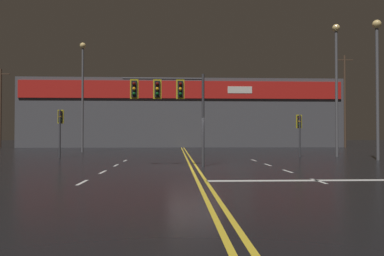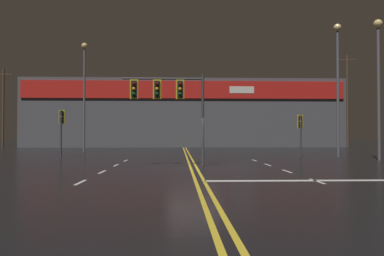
{
  "view_description": "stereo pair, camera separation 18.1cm",
  "coord_description": "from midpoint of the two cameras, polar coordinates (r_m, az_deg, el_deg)",
  "views": [
    {
      "loc": [
        -0.92,
        -18.23,
        1.61
      ],
      "look_at": [
        0.0,
        2.44,
        2.0
      ],
      "focal_mm": 35.0,
      "sensor_mm": 36.0,
      "label": 1
    },
    {
      "loc": [
        -0.74,
        -18.24,
        1.61
      ],
      "look_at": [
        0.0,
        2.44,
        2.0
      ],
      "focal_mm": 35.0,
      "sensor_mm": 36.0,
      "label": 2
    }
  ],
  "objects": [
    {
      "name": "ground_plane",
      "position": [
        18.33,
        0.06,
        -6.12
      ],
      "size": [
        200.0,
        200.0,
        0.0
      ],
      "primitive_type": "plane",
      "color": "black"
    },
    {
      "name": "road_markings",
      "position": [
        17.52,
        2.4,
        -6.34
      ],
      "size": [
        12.1,
        60.0,
        0.01
      ],
      "color": "gold",
      "rests_on": "ground"
    },
    {
      "name": "traffic_signal_median",
      "position": [
        19.17,
        -4.06,
        5.1
      ],
      "size": [
        4.16,
        0.36,
        4.74
      ],
      "color": "#38383D",
      "rests_on": "ground"
    },
    {
      "name": "traffic_signal_corner_northeast",
      "position": [
        28.41,
        15.85,
        0.29
      ],
      "size": [
        0.42,
        0.36,
        3.1
      ],
      "color": "#38383D",
      "rests_on": "ground"
    },
    {
      "name": "traffic_signal_corner_northwest",
      "position": [
        28.43,
        -19.6,
        0.81
      ],
      "size": [
        0.42,
        0.36,
        3.43
      ],
      "color": "#38383D",
      "rests_on": "ground"
    },
    {
      "name": "streetlight_near_left",
      "position": [
        30.22,
        20.98,
        7.91
      ],
      "size": [
        0.56,
        0.56,
        9.93
      ],
      "color": "#59595E",
      "rests_on": "ground"
    },
    {
      "name": "streetlight_near_right",
      "position": [
        36.89,
        -16.46,
        6.59
      ],
      "size": [
        0.56,
        0.56,
        10.32
      ],
      "color": "#59595E",
      "rests_on": "ground"
    },
    {
      "name": "streetlight_far_left",
      "position": [
        27.03,
        26.21,
        7.95
      ],
      "size": [
        0.56,
        0.56,
        9.03
      ],
      "color": "#59595E",
      "rests_on": "ground"
    },
    {
      "name": "building_backdrop",
      "position": [
        53.57,
        -1.66,
        2.08
      ],
      "size": [
        42.76,
        10.23,
        9.1
      ],
      "color": "#4C4C51",
      "rests_on": "ground"
    },
    {
      "name": "utility_pole_row",
      "position": [
        47.98,
        -0.04,
        3.85
      ],
      "size": [
        46.22,
        0.26,
        12.04
      ],
      "color": "#4C3828",
      "rests_on": "ground"
    }
  ]
}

